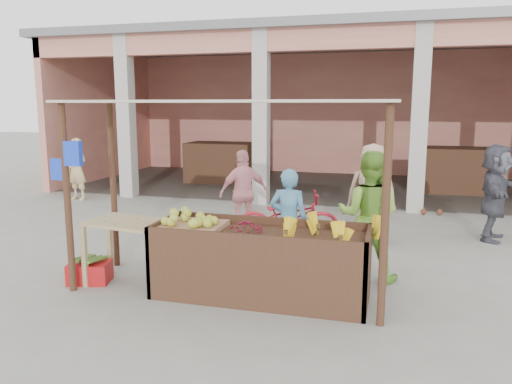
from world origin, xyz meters
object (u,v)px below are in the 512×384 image
(side_table, at_px, (128,231))
(fruit_stall, at_px, (261,265))
(red_crate, at_px, (90,272))
(motorcycle, at_px, (288,218))
(vendor_green, at_px, (369,212))
(vendor_blue, at_px, (289,217))

(side_table, bearing_deg, fruit_stall, 9.31)
(red_crate, bearing_deg, side_table, -1.06)
(motorcycle, bearing_deg, red_crate, 123.66)
(vendor_green, bearing_deg, side_table, 23.63)
(vendor_blue, distance_m, motorcycle, 1.34)
(fruit_stall, bearing_deg, motorcycle, 93.60)
(side_table, relative_size, motorcycle, 0.63)
(red_crate, bearing_deg, vendor_blue, 10.40)
(vendor_green, xyz_separation_m, motorcycle, (-1.36, 1.26, -0.44))
(vendor_green, bearing_deg, vendor_blue, 5.45)
(red_crate, height_order, motorcycle, motorcycle)
(side_table, height_order, vendor_green, vendor_green)
(vendor_blue, bearing_deg, red_crate, 24.49)
(vendor_green, bearing_deg, motorcycle, -37.96)
(side_table, distance_m, vendor_green, 3.19)
(vendor_blue, bearing_deg, vendor_green, -179.84)
(red_crate, distance_m, motorcycle, 3.27)
(fruit_stall, height_order, vendor_blue, vendor_blue)
(fruit_stall, distance_m, red_crate, 2.33)
(side_table, distance_m, vendor_blue, 2.18)
(side_table, height_order, vendor_blue, vendor_blue)
(side_table, bearing_deg, vendor_blue, 37.05)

